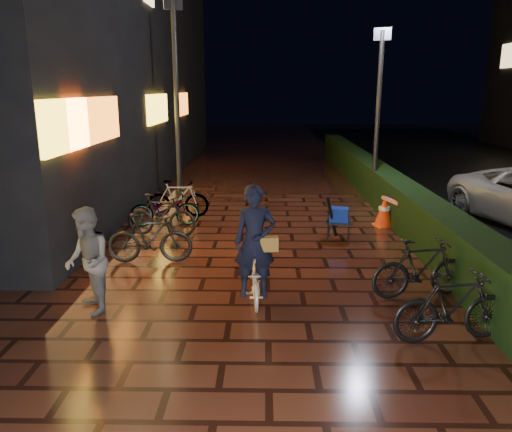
{
  "coord_description": "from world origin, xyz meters",
  "views": [
    {
      "loc": [
        -0.06,
        -7.04,
        3.21
      ],
      "look_at": [
        -0.2,
        1.21,
        1.1
      ],
      "focal_mm": 35.0,
      "sensor_mm": 36.0,
      "label": 1
    }
  ],
  "objects_px": {
    "bystander_person": "(88,261)",
    "cyclist": "(255,259)",
    "cart_assembly": "(338,217)",
    "traffic_barrier": "(399,218)"
  },
  "relations": [
    {
      "from": "bystander_person",
      "to": "cyclist",
      "type": "xyz_separation_m",
      "value": [
        2.41,
        0.42,
        -0.11
      ]
    },
    {
      "from": "bystander_person",
      "to": "cyclist",
      "type": "distance_m",
      "value": 2.45
    },
    {
      "from": "bystander_person",
      "to": "cart_assembly",
      "type": "height_order",
      "value": "bystander_person"
    },
    {
      "from": "bystander_person",
      "to": "traffic_barrier",
      "type": "xyz_separation_m",
      "value": [
        5.61,
        4.23,
        -0.43
      ]
    },
    {
      "from": "cyclist",
      "to": "traffic_barrier",
      "type": "distance_m",
      "value": 4.98
    },
    {
      "from": "traffic_barrier",
      "to": "bystander_person",
      "type": "bearing_deg",
      "value": -142.99
    },
    {
      "from": "cyclist",
      "to": "traffic_barrier",
      "type": "height_order",
      "value": "cyclist"
    },
    {
      "from": "cyclist",
      "to": "traffic_barrier",
      "type": "xyz_separation_m",
      "value": [
        3.2,
        3.81,
        -0.32
      ]
    },
    {
      "from": "cart_assembly",
      "to": "traffic_barrier",
      "type": "bearing_deg",
      "value": 19.0
    },
    {
      "from": "bystander_person",
      "to": "cart_assembly",
      "type": "bearing_deg",
      "value": 103.6
    }
  ]
}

